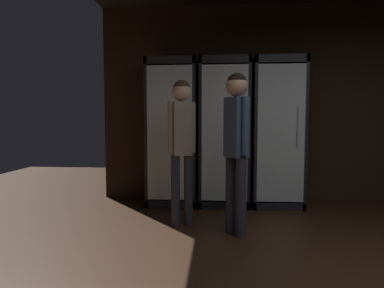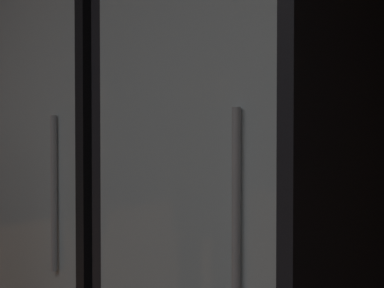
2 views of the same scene
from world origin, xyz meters
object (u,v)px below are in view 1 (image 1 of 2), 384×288
at_px(cooler_center, 276,134).
at_px(shopper_near, 182,134).
at_px(cooler_left, 224,134).
at_px(shopper_far, 236,136).
at_px(cooler_far_left, 173,134).

height_order(cooler_center, shopper_near, cooler_center).
bearing_deg(cooler_left, shopper_far, -85.55).
bearing_deg(shopper_far, shopper_near, 155.56).
relative_size(cooler_center, shopper_far, 1.22).
xyz_separation_m(cooler_left, shopper_near, (-0.48, -0.96, 0.04)).
xyz_separation_m(cooler_far_left, cooler_center, (1.42, -0.00, -0.00)).
bearing_deg(cooler_far_left, shopper_near, -76.60).
height_order(shopper_near, shopper_far, shopper_far).
bearing_deg(cooler_center, cooler_left, -179.97).
relative_size(cooler_left, shopper_far, 1.22).
relative_size(cooler_center, shopper_near, 1.24).
distance_m(cooler_far_left, shopper_near, 0.99).
bearing_deg(cooler_left, cooler_center, 0.03).
bearing_deg(shopper_near, cooler_center, 38.91).
bearing_deg(cooler_far_left, shopper_far, -56.65).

